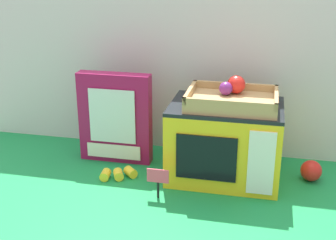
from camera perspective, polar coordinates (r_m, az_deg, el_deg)
ground_plane at (r=1.67m, az=-0.19°, el=-5.97°), size 1.70×1.70×0.00m
display_back_panel at (r=1.75m, az=1.29°, el=6.60°), size 1.61×0.03×0.65m
toy_microwave at (r=1.57m, az=7.05°, el=-2.67°), size 0.37×0.27×0.26m
food_groups_crate at (r=1.51m, az=7.95°, el=2.58°), size 0.29×0.21×0.09m
cookie_set_box at (r=1.68m, az=-6.58°, el=0.24°), size 0.27×0.06×0.33m
price_sign at (r=1.45m, az=-1.27°, el=-7.31°), size 0.07×0.01×0.10m
loose_toy_banana at (r=1.60m, az=-6.20°, el=-6.65°), size 0.12×0.09×0.03m
loose_toy_apple at (r=1.65m, az=17.31°, el=-6.02°), size 0.07×0.07×0.07m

